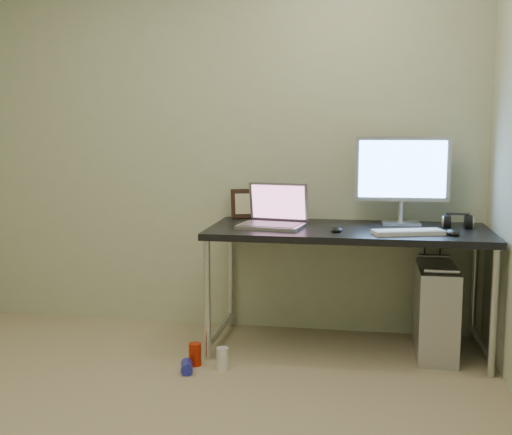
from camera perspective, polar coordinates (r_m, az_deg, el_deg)
The scene contains 16 objects.
wall_back at distance 4.31m, azimuth -3.60°, elevation 6.69°, with size 3.50×0.02×2.50m, color beige.
desk at distance 3.88m, azimuth 8.18°, elevation -2.04°, with size 1.66×0.73×0.75m.
tower_computer at distance 3.98m, azimuth 15.68°, elevation -7.99°, with size 0.23×0.51×0.57m.
cable_a at distance 4.26m, azimuth 14.64°, elevation -5.10°, with size 0.01×0.01×0.70m, color black.
cable_b at distance 4.25m, azimuth 15.86°, elevation -5.44°, with size 0.01×0.01×0.72m, color black.
can_red at distance 3.75m, azimuth -5.44°, elevation -12.02°, with size 0.07×0.07×0.13m, color #B82108.
can_white at distance 3.68m, azimuth -3.00°, elevation -12.40°, with size 0.07×0.07×0.12m, color white.
can_blue at distance 3.66m, azimuth -6.18°, elevation -13.06°, with size 0.06×0.06×0.12m, color #262DBB.
laptop at distance 3.90m, azimuth 1.62°, elevation 0.10°, with size 0.42×0.36×0.26m.
monitor at distance 4.06m, azimuth 12.86°, elevation 3.87°, with size 0.58×0.18×0.54m.
keyboard at distance 3.71m, azimuth 13.37°, elevation -1.28°, with size 0.40×0.13×0.02m, color white.
mouse_right at distance 3.74m, azimuth 17.06°, elevation -1.19°, with size 0.08×0.12×0.04m, color black.
mouse_left at distance 3.73m, azimuth 7.17°, elevation -0.97°, with size 0.07×0.11×0.04m, color black.
headphones at distance 4.02m, azimuth 17.48°, elevation -0.45°, with size 0.17×0.10×0.11m.
picture_frame at distance 4.26m, azimuth -0.60°, elevation 1.25°, with size 0.24×0.03×0.19m, color black.
webcam at distance 4.17m, azimuth 2.72°, elevation 1.04°, with size 0.04×0.03×0.13m.
Camera 1 is at (0.99, -2.44, 1.34)m, focal length 45.00 mm.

